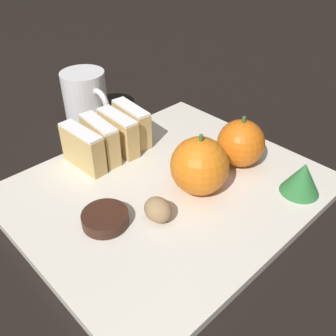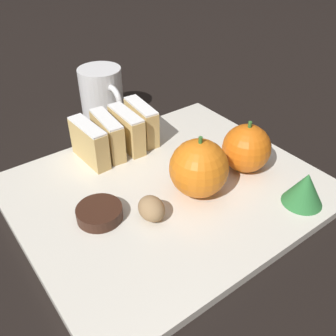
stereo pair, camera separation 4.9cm
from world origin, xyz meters
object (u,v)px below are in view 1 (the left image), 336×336
(orange_near, at_px, (241,143))
(orange_far, at_px, (199,166))
(coffee_mug, at_px, (86,98))
(walnut, at_px, (158,210))
(chocolate_cookie, at_px, (106,219))

(orange_near, height_order, orange_far, orange_far)
(orange_near, bearing_deg, orange_far, -89.73)
(orange_near, bearing_deg, coffee_mug, -164.88)
(orange_far, relative_size, coffee_mug, 0.79)
(walnut, distance_m, coffee_mug, 0.30)
(orange_near, height_order, coffee_mug, coffee_mug)
(coffee_mug, bearing_deg, orange_near, 15.12)
(coffee_mug, bearing_deg, chocolate_cookie, -29.61)
(orange_near, bearing_deg, walnut, -88.07)
(orange_near, distance_m, walnut, 0.17)
(orange_near, height_order, chocolate_cookie, orange_near)
(orange_near, relative_size, walnut, 2.05)
(orange_near, xyz_separation_m, chocolate_cookie, (-0.03, -0.22, -0.03))
(chocolate_cookie, bearing_deg, coffee_mug, 150.39)
(orange_near, distance_m, orange_far, 0.09)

